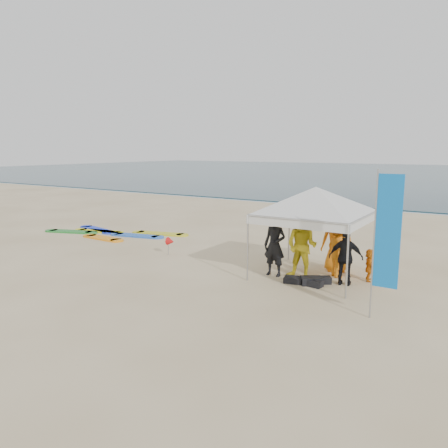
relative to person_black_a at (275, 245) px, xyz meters
name	(u,v)px	position (x,y,z in m)	size (l,w,h in m)	color
ground	(156,272)	(-3.19, -1.67, -0.92)	(120.00, 120.00, 0.00)	beige
ocean	(432,175)	(-3.19, 58.33, -0.88)	(160.00, 84.00, 0.08)	#0C2633
shoreline_foam	(342,207)	(-3.19, 16.53, -0.91)	(160.00, 1.20, 0.01)	silver
person_black_a	(275,245)	(0.00, 0.00, 0.00)	(0.67, 0.44, 1.83)	black
person_yellow	(302,246)	(0.79, 0.16, 0.05)	(0.93, 0.73, 1.92)	yellow
person_orange_a	(338,249)	(1.63, 0.88, -0.09)	(1.06, 0.61, 1.64)	orange
person_black_b	(346,257)	(2.06, 0.21, -0.13)	(0.92, 0.38, 1.57)	black
person_orange_b	(337,241)	(1.41, 1.43, 0.05)	(0.94, 0.61, 1.93)	orange
person_seated	(370,265)	(2.54, 0.96, -0.45)	(0.87, 0.28, 0.93)	orange
canopy_tent	(316,187)	(1.00, 0.54, 1.72)	(4.02, 4.02, 3.03)	#A5A5A8
feather_flag	(386,234)	(3.51, -1.85, 1.03)	(0.56, 0.04, 3.31)	#A5A5A8
marker_pennant	(171,242)	(-4.19, 0.29, -0.42)	(0.28, 0.28, 0.64)	#A5A5A8
gear_pile	(309,281)	(1.20, -0.27, -0.82)	(1.27, 0.84, 0.22)	black
surfboard_spread	(111,233)	(-8.94, 1.94, -0.88)	(5.83, 2.92, 0.07)	orange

